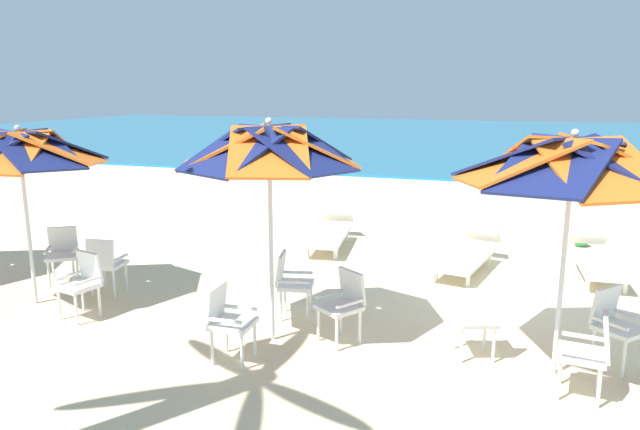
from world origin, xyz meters
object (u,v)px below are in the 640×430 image
at_px(plastic_chair_1, 615,322).
at_px(plastic_chair_3, 227,318).
at_px(beach_umbrella_0, 572,163).
at_px(sun_lounger_1, 468,254).
at_px(plastic_chair_2, 590,350).
at_px(beachgoer_seated, 545,182).
at_px(plastic_chair_4, 291,281).
at_px(plastic_chair_7, 105,262).
at_px(plastic_chair_0, 477,317).
at_px(beach_umbrella_2, 20,150).
at_px(plastic_chair_8, 82,281).
at_px(sun_lounger_2, 330,232).
at_px(beach_ball, 581,239).
at_px(beach_umbrella_1, 269,149).
at_px(plastic_chair_6, 62,252).
at_px(sun_lounger_0, 597,259).
at_px(plastic_chair_5, 344,302).

height_order(plastic_chair_1, plastic_chair_3, same).
height_order(beach_umbrella_0, sun_lounger_1, beach_umbrella_0).
distance_m(plastic_chair_2, beachgoer_seated, 12.34).
bearing_deg(plastic_chair_4, plastic_chair_7, -178.78).
xyz_separation_m(plastic_chair_0, plastic_chair_2, (1.09, -0.53, 0.00)).
bearing_deg(beach_umbrella_2, plastic_chair_0, 1.44).
bearing_deg(plastic_chair_8, plastic_chair_2, -1.82).
height_order(plastic_chair_3, beach_umbrella_2, beach_umbrella_2).
height_order(plastic_chair_0, sun_lounger_2, plastic_chair_0).
distance_m(beach_umbrella_2, beach_ball, 9.71).
xyz_separation_m(beach_umbrella_0, sun_lounger_2, (-3.78, 4.14, -1.97)).
xyz_separation_m(plastic_chair_3, plastic_chair_7, (-2.66, 1.35, 0.00)).
bearing_deg(plastic_chair_3, beach_umbrella_1, 68.61).
bearing_deg(plastic_chair_1, plastic_chair_6, 176.98).
relative_size(sun_lounger_0, beachgoer_seated, 2.35).
bearing_deg(beach_umbrella_0, plastic_chair_6, 173.37).
relative_size(sun_lounger_1, beach_ball, 7.95).
height_order(plastic_chair_3, plastic_chair_5, same).
relative_size(plastic_chair_5, beach_umbrella_2, 0.35).
bearing_deg(plastic_chair_3, plastic_chair_2, 5.53).
relative_size(plastic_chair_3, beach_umbrella_2, 0.35).
distance_m(plastic_chair_2, plastic_chair_8, 6.10).
bearing_deg(plastic_chair_3, plastic_chair_6, 156.19).
height_order(sun_lounger_0, sun_lounger_1, same).
bearing_deg(plastic_chair_6, plastic_chair_2, -9.69).
relative_size(plastic_chair_1, beachgoer_seated, 0.94).
xyz_separation_m(plastic_chair_8, sun_lounger_2, (2.04, 4.38, -0.22)).
height_order(plastic_chair_3, sun_lounger_2, plastic_chair_3).
relative_size(plastic_chair_6, sun_lounger_2, 0.39).
xyz_separation_m(plastic_chair_8, beachgoer_seated, (6.21, 12.15, -0.20)).
relative_size(plastic_chair_4, beach_ball, 3.09).
relative_size(beach_umbrella_0, sun_lounger_0, 1.19).
xyz_separation_m(plastic_chair_0, plastic_chair_4, (-2.40, 0.52, 0.00)).
bearing_deg(plastic_chair_2, beachgoer_seated, 89.47).
distance_m(plastic_chair_0, beach_umbrella_1, 2.97).
distance_m(plastic_chair_2, plastic_chair_4, 3.65).
bearing_deg(beach_ball, beach_umbrella_2, -143.26).
relative_size(beach_umbrella_0, plastic_chair_4, 2.99).
relative_size(plastic_chair_3, plastic_chair_7, 1.00).
height_order(plastic_chair_7, sun_lounger_1, plastic_chair_7).
xyz_separation_m(beach_umbrella_2, plastic_chair_6, (-0.27, 0.87, -1.66)).
distance_m(sun_lounger_1, beachgoer_seated, 8.61).
bearing_deg(plastic_chair_0, plastic_chair_8, -176.13).
bearing_deg(plastic_chair_3, beach_ball, 56.71).
bearing_deg(sun_lounger_2, beach_umbrella_0, -47.60).
relative_size(plastic_chair_1, plastic_chair_7, 1.00).
height_order(beach_umbrella_0, plastic_chair_2, beach_umbrella_0).
bearing_deg(plastic_chair_5, sun_lounger_0, 49.20).
bearing_deg(plastic_chair_6, plastic_chair_8, -40.14).
height_order(beach_umbrella_1, sun_lounger_2, beach_umbrella_1).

